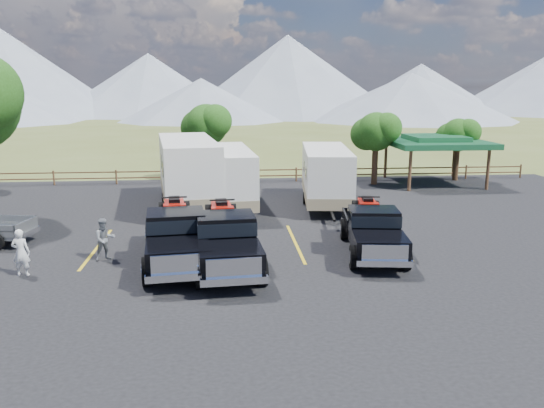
{
  "coord_description": "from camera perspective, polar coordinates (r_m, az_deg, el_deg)",
  "views": [
    {
      "loc": [
        -0.85,
        -16.82,
        6.32
      ],
      "look_at": [
        1.07,
        4.46,
        1.6
      ],
      "focal_mm": 35.0,
      "sensor_mm": 36.0,
      "label": 1
    }
  ],
  "objects": [
    {
      "name": "asphalt_lot",
      "position": [
        20.82,
        -2.59,
        -5.18
      ],
      "size": [
        44.0,
        34.0,
        0.04
      ],
      "primitive_type": "cube",
      "color": "black",
      "rests_on": "ground"
    },
    {
      "name": "rig_left",
      "position": [
        19.61,
        -10.26,
        -3.21
      ],
      "size": [
        2.87,
        6.75,
        2.19
      ],
      "rotation": [
        0.0,
        0.0,
        0.11
      ],
      "color": "black",
      "rests_on": "asphalt_lot"
    },
    {
      "name": "ground",
      "position": [
        17.99,
        -2.15,
        -8.12
      ],
      "size": [
        320.0,
        320.0,
        0.0
      ],
      "primitive_type": "plane",
      "color": "#505825",
      "rests_on": "ground"
    },
    {
      "name": "mountain_range",
      "position": [
        123.0,
        -8.54,
        13.05
      ],
      "size": [
        209.0,
        71.0,
        20.0
      ],
      "color": "gray",
      "rests_on": "ground"
    },
    {
      "name": "rig_center",
      "position": [
        19.05,
        -5.03,
        -3.56
      ],
      "size": [
        2.66,
        6.61,
        2.16
      ],
      "rotation": [
        0.0,
        0.0,
        0.07
      ],
      "color": "black",
      "rests_on": "asphalt_lot"
    },
    {
      "name": "tree_ne_a",
      "position": [
        35.35,
        11.09,
        7.62
      ],
      "size": [
        3.11,
        2.92,
        4.76
      ],
      "color": "black",
      "rests_on": "ground"
    },
    {
      "name": "rig_right",
      "position": [
        20.84,
        10.73,
        -2.58
      ],
      "size": [
        2.69,
        6.12,
        1.98
      ],
      "rotation": [
        0.0,
        0.0,
        -0.13
      ],
      "color": "black",
      "rests_on": "asphalt_lot"
    },
    {
      "name": "person_b",
      "position": [
        20.56,
        -17.56,
        -3.64
      ],
      "size": [
        0.96,
        0.89,
        1.58
      ],
      "primitive_type": "imported",
      "rotation": [
        0.0,
        0.0,
        0.48
      ],
      "color": "slate",
      "rests_on": "asphalt_lot"
    },
    {
      "name": "trailer_left",
      "position": [
        28.3,
        -9.01,
        3.4
      ],
      "size": [
        3.86,
        10.53,
        3.64
      ],
      "rotation": [
        0.0,
        0.0,
        0.14
      ],
      "color": "white",
      "rests_on": "asphalt_lot"
    },
    {
      "name": "tree_ne_b",
      "position": [
        38.39,
        19.35,
        6.99
      ],
      "size": [
        2.77,
        2.59,
        4.27
      ],
      "color": "black",
      "rests_on": "ground"
    },
    {
      "name": "stall_lines",
      "position": [
        21.77,
        -2.71,
        -4.32
      ],
      "size": [
        12.12,
        5.5,
        0.01
      ],
      "color": "gold",
      "rests_on": "asphalt_lot"
    },
    {
      "name": "trailer_center",
      "position": [
        27.98,
        -4.78,
        2.87
      ],
      "size": [
        2.9,
        9.06,
        3.14
      ],
      "rotation": [
        0.0,
        0.0,
        0.08
      ],
      "color": "white",
      "rests_on": "asphalt_lot"
    },
    {
      "name": "trailer_right",
      "position": [
        28.64,
        5.82,
        3.03
      ],
      "size": [
        3.09,
        8.96,
        3.1
      ],
      "rotation": [
        0.0,
        0.0,
        -0.11
      ],
      "color": "white",
      "rests_on": "asphalt_lot"
    },
    {
      "name": "rail_fence",
      "position": [
        35.9,
        -0.54,
        3.29
      ],
      "size": [
        36.12,
        0.12,
        1.0
      ],
      "color": "brown",
      "rests_on": "ground"
    },
    {
      "name": "pavilion",
      "position": [
        36.72,
        17.14,
        6.39
      ],
      "size": [
        6.2,
        6.2,
        3.22
      ],
      "color": "brown",
      "rests_on": "ground"
    },
    {
      "name": "tree_north",
      "position": [
        35.94,
        -7.1,
        8.4
      ],
      "size": [
        3.46,
        3.24,
        5.25
      ],
      "color": "black",
      "rests_on": "ground"
    },
    {
      "name": "person_a",
      "position": [
        19.88,
        -25.41,
        -4.73
      ],
      "size": [
        0.61,
        0.42,
        1.64
      ],
      "primitive_type": "imported",
      "rotation": [
        0.0,
        0.0,
        3.1
      ],
      "color": "white",
      "rests_on": "asphalt_lot"
    }
  ]
}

